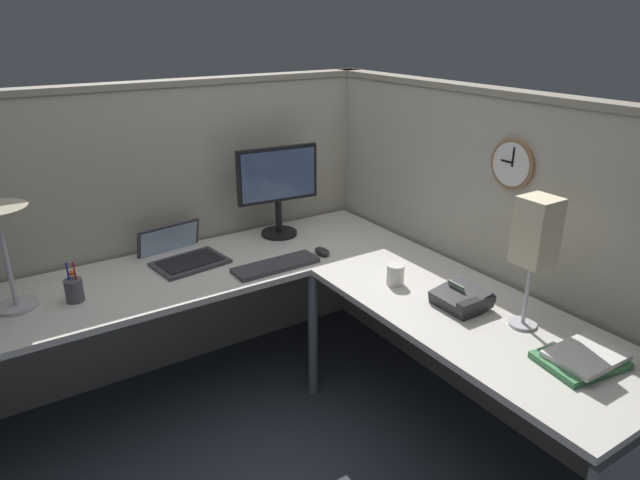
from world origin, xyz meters
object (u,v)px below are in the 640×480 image
object	(u,v)px
monitor	(278,185)
desk_lamp_paper	(536,235)
computer_mouse	(322,251)
coffee_mug	(395,275)
keyboard	(276,265)
office_phone	(462,299)
book_stack	(582,358)
pen_cup	(74,290)
wall_clock	(513,164)
laptop	(181,254)

from	to	relation	value
monitor	desk_lamp_paper	xyz separation A→B (m)	(0.32, -1.40, 0.09)
computer_mouse	coffee_mug	bearing A→B (deg)	-79.11
keyboard	office_phone	world-z (taller)	office_phone
office_phone	book_stack	bearing A→B (deg)	-84.54
office_phone	book_stack	world-z (taller)	office_phone
coffee_mug	desk_lamp_paper	bearing A→B (deg)	-71.67
keyboard	pen_cup	size ratio (longest dim) A/B	2.39
monitor	computer_mouse	world-z (taller)	monitor
computer_mouse	book_stack	bearing A→B (deg)	-79.99
office_phone	wall_clock	size ratio (longest dim) A/B	0.94
laptop	office_phone	size ratio (longest dim) A/B	2.03
pen_cup	desk_lamp_paper	xyz separation A→B (m)	(1.45, -1.19, 0.33)
keyboard	book_stack	bearing A→B (deg)	-69.38
monitor	book_stack	distance (m)	1.73
pen_cup	laptop	bearing A→B (deg)	19.60
monitor	office_phone	size ratio (longest dim) A/B	2.41
keyboard	laptop	bearing A→B (deg)	133.72
pen_cup	desk_lamp_paper	bearing A→B (deg)	-39.37
keyboard	office_phone	bearing A→B (deg)	-60.26
laptop	keyboard	xyz separation A→B (m)	(0.35, -0.36, -0.01)
keyboard	computer_mouse	xyz separation A→B (m)	(0.28, 0.01, 0.01)
book_stack	coffee_mug	bearing A→B (deg)	99.52
monitor	office_phone	xyz separation A→B (m)	(0.23, -1.16, -0.26)
monitor	book_stack	bearing A→B (deg)	-80.57
coffee_mug	keyboard	bearing A→B (deg)	128.62
keyboard	pen_cup	bearing A→B (deg)	168.83
pen_cup	wall_clock	world-z (taller)	wall_clock
monitor	pen_cup	size ratio (longest dim) A/B	2.78
pen_cup	coffee_mug	xyz separation A→B (m)	(1.26, -0.63, -0.00)
keyboard	wall_clock	world-z (taller)	wall_clock
laptop	monitor	bearing A→B (deg)	1.91
computer_mouse	wall_clock	size ratio (longest dim) A/B	0.47
book_stack	office_phone	bearing A→B (deg)	95.46
computer_mouse	wall_clock	bearing A→B (deg)	-52.78
monitor	wall_clock	world-z (taller)	wall_clock
pen_cup	coffee_mug	distance (m)	1.41
monitor	computer_mouse	distance (m)	0.46
pen_cup	office_phone	distance (m)	1.65
computer_mouse	laptop	bearing A→B (deg)	151.04
coffee_mug	book_stack	bearing A→B (deg)	-80.48
computer_mouse	monitor	bearing A→B (deg)	97.34
laptop	wall_clock	size ratio (longest dim) A/B	1.92
desk_lamp_paper	wall_clock	world-z (taller)	wall_clock
laptop	coffee_mug	size ratio (longest dim) A/B	4.40
monitor	coffee_mug	world-z (taller)	monitor
keyboard	coffee_mug	xyz separation A→B (m)	(0.37, -0.46, 0.04)
laptop	coffee_mug	xyz separation A→B (m)	(0.72, -0.82, 0.02)
keyboard	office_phone	distance (m)	0.91
book_stack	desk_lamp_paper	world-z (taller)	desk_lamp_paper
coffee_mug	wall_clock	world-z (taller)	wall_clock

